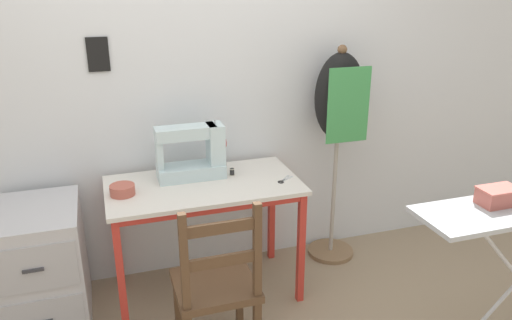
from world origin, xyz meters
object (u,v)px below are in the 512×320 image
object	(u,v)px
dress_form	(339,109)
storage_box	(498,196)
wooden_chair	(216,287)
filing_cabinet	(42,267)
sewing_machine	(195,154)
fabric_bowl	(122,190)
thread_spool_near_machine	(232,172)
scissors	(283,180)

from	to	relation	value
dress_form	storage_box	xyz separation A→B (m)	(0.29, -1.10, -0.18)
wooden_chair	filing_cabinet	xyz separation A→B (m)	(-0.85, 0.59, -0.08)
sewing_machine	dress_form	size ratio (longest dim) A/B	0.28
sewing_machine	wooden_chair	distance (m)	0.83
fabric_bowl	thread_spool_near_machine	distance (m)	0.65
filing_cabinet	storage_box	xyz separation A→B (m)	(2.16, -0.93, 0.53)
fabric_bowl	thread_spool_near_machine	xyz separation A→B (m)	(0.65, 0.09, -0.01)
dress_form	filing_cabinet	bearing A→B (deg)	-174.94
wooden_chair	thread_spool_near_machine	bearing A→B (deg)	67.99
wooden_chair	filing_cabinet	size ratio (longest dim) A/B	1.31
scissors	dress_form	xyz separation A→B (m)	(0.48, 0.28, 0.33)
thread_spool_near_machine	filing_cabinet	size ratio (longest dim) A/B	0.06
fabric_bowl	storage_box	distance (m)	1.92
sewing_machine	dress_form	distance (m)	0.98
scissors	filing_cabinet	bearing A→B (deg)	175.25
scissors	fabric_bowl	bearing A→B (deg)	174.54
scissors	dress_form	size ratio (longest dim) A/B	0.08
thread_spool_near_machine	storage_box	xyz separation A→B (m)	(1.04, -1.00, 0.13)
sewing_machine	thread_spool_near_machine	bearing A→B (deg)	-10.16
wooden_chair	filing_cabinet	distance (m)	1.04
wooden_chair	filing_cabinet	world-z (taller)	wooden_chair
sewing_machine	dress_form	bearing A→B (deg)	3.72
filing_cabinet	wooden_chair	bearing A→B (deg)	-34.86
sewing_machine	dress_form	xyz separation A→B (m)	(0.96, 0.06, 0.18)
sewing_machine	storage_box	distance (m)	1.63
sewing_machine	wooden_chair	size ratio (longest dim) A/B	0.45
thread_spool_near_machine	storage_box	size ratio (longest dim) A/B	0.22
sewing_machine	filing_cabinet	xyz separation A→B (m)	(-0.90, -0.10, -0.53)
scissors	wooden_chair	size ratio (longest dim) A/B	0.13
fabric_bowl	wooden_chair	xyz separation A→B (m)	(0.38, -0.57, -0.34)
scissors	thread_spool_near_machine	world-z (taller)	thread_spool_near_machine
sewing_machine	thread_spool_near_machine	world-z (taller)	sewing_machine
scissors	storage_box	bearing A→B (deg)	-46.48
scissors	wooden_chair	world-z (taller)	wooden_chair
sewing_machine	fabric_bowl	xyz separation A→B (m)	(-0.43, -0.13, -0.12)
storage_box	thread_spool_near_machine	bearing A→B (deg)	136.19
scissors	filing_cabinet	world-z (taller)	scissors
sewing_machine	filing_cabinet	distance (m)	1.05
fabric_bowl	wooden_chair	world-z (taller)	wooden_chair
filing_cabinet	fabric_bowl	bearing A→B (deg)	-3.35
thread_spool_near_machine	wooden_chair	size ratio (longest dim) A/B	0.05
scissors	filing_cabinet	distance (m)	1.44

